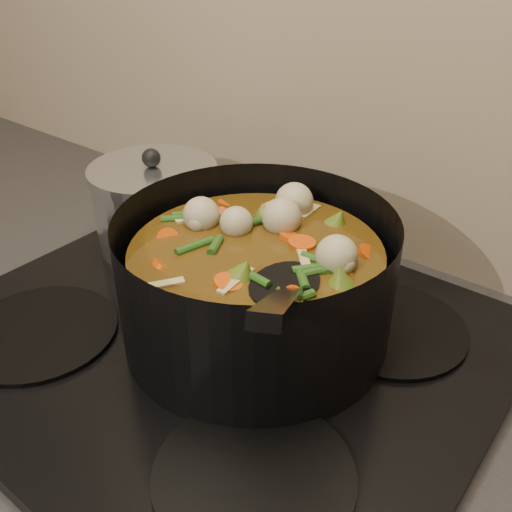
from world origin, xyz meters
The scene contains 3 objects.
stovetop centered at (0.00, 1.93, 0.92)m, with size 0.62×0.54×0.03m.
stockpot centered at (0.04, 1.96, 1.00)m, with size 0.38×0.40×0.22m.
saucepan centered at (-0.20, 2.04, 0.99)m, with size 0.18×0.18×0.15m.
Camera 1 is at (0.36, 1.54, 1.36)m, focal length 40.00 mm.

